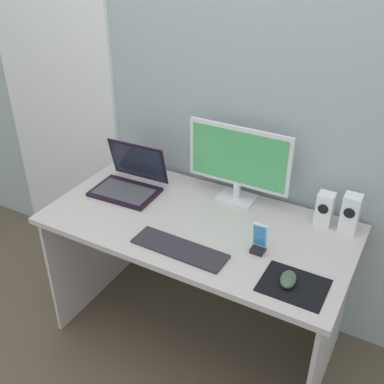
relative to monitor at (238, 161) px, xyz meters
name	(u,v)px	position (x,y,z in m)	size (l,w,h in m)	color
ground_plane	(197,333)	(-0.07, -0.27, -0.93)	(8.00, 8.00, 0.00)	brown
wall_back	(240,86)	(-0.07, 0.14, 0.32)	(6.00, 0.04, 2.50)	#9EACAB
door_left	(58,97)	(-1.21, 0.10, 0.08)	(0.82, 0.02, 2.02)	white
desk	(198,248)	(-0.07, -0.27, -0.36)	(1.40, 0.71, 0.72)	beige
monitor	(238,161)	(0.00, 0.00, 0.00)	(0.51, 0.14, 0.38)	silver
speaker_right	(350,213)	(0.54, 0.00, -0.12)	(0.07, 0.07, 0.18)	white
speaker_near_monitor	(325,209)	(0.43, 0.00, -0.13)	(0.07, 0.07, 0.16)	white
laptop	(129,181)	(-0.52, -0.18, -0.16)	(0.33, 0.29, 0.23)	black
keyboard_external	(179,249)	(-0.04, -0.48, -0.20)	(0.42, 0.13, 0.01)	#2C272F
mousepad	(294,285)	(0.45, -0.46, -0.21)	(0.25, 0.20, 0.00)	black
mouse	(288,279)	(0.42, -0.46, -0.19)	(0.06, 0.10, 0.04)	#425346
phone_in_dock	(259,242)	(0.25, -0.33, -0.16)	(0.06, 0.05, 0.14)	black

